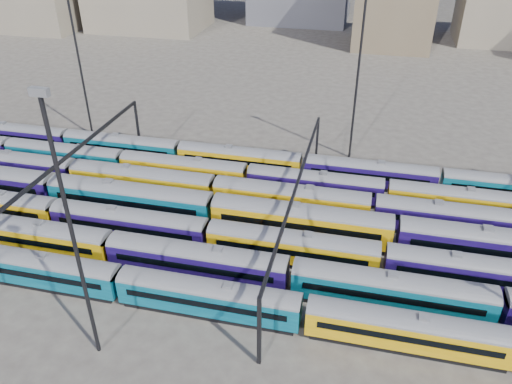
% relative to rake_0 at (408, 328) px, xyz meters
% --- Properties ---
extents(ground, '(500.00, 500.00, 0.00)m').
position_rel_rake_0_xyz_m(ground, '(-22.94, 15.00, -2.48)').
color(ground, '#3F3936').
rests_on(ground, ground).
extents(rake_0, '(95.88, 2.81, 4.72)m').
position_rel_rake_0_xyz_m(rake_0, '(0.00, 0.00, 0.00)').
color(rake_0, black).
rests_on(rake_0, ground).
extents(rake_1, '(123.74, 3.02, 5.08)m').
position_rel_rake_0_xyz_m(rake_1, '(-32.58, 5.00, 0.19)').
color(rake_1, black).
rests_on(rake_1, ground).
extents(rake_2, '(120.42, 2.94, 4.94)m').
position_rel_rake_0_xyz_m(rake_2, '(-22.59, 10.00, 0.12)').
color(rake_2, black).
rests_on(rake_2, ground).
extents(rake_3, '(112.20, 3.28, 5.54)m').
position_rel_rake_0_xyz_m(rake_3, '(-12.31, 15.00, 0.43)').
color(rake_3, black).
rests_on(rake_3, ground).
extents(rake_4, '(147.17, 3.07, 5.18)m').
position_rel_rake_0_xyz_m(rake_4, '(-35.50, 20.00, 0.24)').
color(rake_4, black).
rests_on(rake_4, ground).
extents(rake_5, '(115.69, 2.82, 4.74)m').
position_rel_rake_0_xyz_m(rake_5, '(-40.97, 25.00, 0.01)').
color(rake_5, black).
rests_on(rake_5, ground).
extents(rake_6, '(116.18, 2.84, 4.76)m').
position_rel_rake_0_xyz_m(rake_6, '(-33.81, 30.00, 0.02)').
color(rake_6, black).
rests_on(rake_6, ground).
extents(gantry_1, '(0.35, 40.35, 8.03)m').
position_rel_rake_0_xyz_m(gantry_1, '(-42.94, 15.00, 4.31)').
color(gantry_1, black).
rests_on(gantry_1, ground).
extents(gantry_2, '(0.35, 40.35, 8.03)m').
position_rel_rake_0_xyz_m(gantry_2, '(-12.94, 15.00, 4.31)').
color(gantry_2, black).
rests_on(gantry_2, ground).
extents(mast_1, '(1.40, 0.50, 25.60)m').
position_rel_rake_0_xyz_m(mast_1, '(-52.94, 37.00, 11.49)').
color(mast_1, black).
rests_on(mast_1, ground).
extents(mast_2, '(1.40, 0.50, 25.60)m').
position_rel_rake_0_xyz_m(mast_2, '(-27.94, -7.00, 11.49)').
color(mast_2, black).
rests_on(mast_2, ground).
extents(mast_3, '(1.40, 0.50, 25.60)m').
position_rel_rake_0_xyz_m(mast_3, '(-7.94, 39.00, 11.49)').
color(mast_3, black).
rests_on(mast_3, ground).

